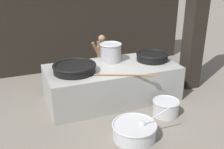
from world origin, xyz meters
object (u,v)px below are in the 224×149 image
Objects in this scene: giant_wok_far at (152,56)px; stock_pot at (111,52)px; giant_wok_near at (74,68)px; prep_bowl_vegetables at (134,130)px; cook at (102,58)px; prep_bowl_meat at (166,107)px.

stock_pot is (-1.11, 0.36, 0.15)m from giant_wok_far.
giant_wok_near reaches higher than prep_bowl_vegetables.
giant_wok_near is 1.21× the size of giant_wok_far.
giant_wok_far is 0.58× the size of cook.
prep_bowl_vegetables is (-0.33, -2.97, -0.64)m from cook.
giant_wok_near is 0.71× the size of cook.
stock_pot reaches higher than prep_bowl_meat.
stock_pot is 0.78m from cook.
prep_bowl_vegetables is at bearing -66.86° from giant_wok_near.
giant_wok_far is at bearing 135.83° from cook.
stock_pot is at bearing 161.90° from giant_wok_far.
giant_wok_far is 1.63m from prep_bowl_meat.
giant_wok_near is 2.45m from prep_bowl_meat.
cook is at bearing 137.22° from giant_wok_far.
stock_pot is 0.39× the size of cook.
stock_pot is 2.12m from prep_bowl_meat.
stock_pot is 0.50× the size of prep_bowl_vegetables.
stock_pot is 0.93× the size of prep_bowl_meat.
cook is (-0.03, 0.69, -0.38)m from stock_pot.
prep_bowl_vegetables is at bearing -127.32° from giant_wok_far.
cook is at bearing 45.38° from giant_wok_near.
prep_bowl_vegetables is at bearing -152.98° from prep_bowl_meat.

